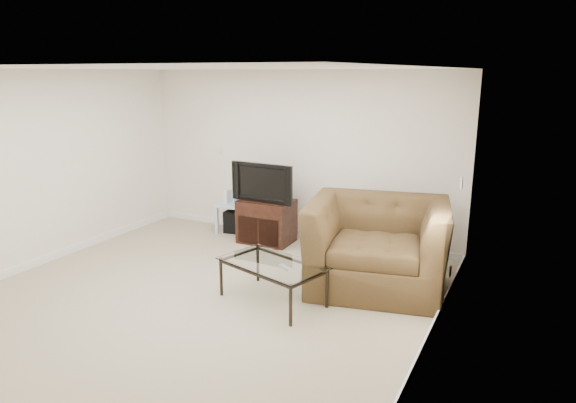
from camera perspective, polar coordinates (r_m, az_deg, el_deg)
The scene contains 18 objects.
floor at distance 5.95m, azimuth -9.68°, elevation -10.47°, with size 5.00×5.00×0.00m, color tan.
ceiling at distance 5.41m, azimuth -10.80°, elevation 14.35°, with size 5.00×5.00×0.00m, color white.
wall_back at distance 7.66m, azimuth 1.00°, elevation 5.09°, with size 5.00×0.02×2.50m, color silver.
wall_left at distance 7.30m, azimuth -26.21°, elevation 3.18°, with size 0.02×5.00×2.50m, color silver.
wall_right at distance 4.56m, azimuth 15.98°, elevation -1.81°, with size 0.02×5.00×2.50m, color silver.
plate_back at distance 8.34m, azimuth -7.79°, elevation 5.71°, with size 0.12×0.02×0.12m, color white.
plate_right_switch at distance 6.10m, azimuth 18.74°, elevation 1.97°, with size 0.02×0.09×0.13m, color white.
plate_right_outlet at distance 6.08m, azimuth 17.61°, elevation -7.35°, with size 0.02×0.08×0.12m, color white.
tv_stand at distance 7.60m, azimuth -2.39°, elevation -2.19°, with size 0.77×0.53×0.64m, color black, non-canonical shape.
dvd_player at distance 7.50m, azimuth -2.56°, elevation -0.71°, with size 0.40×0.28×0.06m, color black.
television at distance 7.42m, azimuth -2.55°, elevation 2.22°, with size 0.92×0.18×0.57m, color black.
side_table at distance 8.15m, azimuth -5.83°, elevation -1.75°, with size 0.48×0.48×0.47m, color #A8C2CB, non-canonical shape.
subwoofer at distance 8.17m, azimuth -5.58°, elevation -2.20°, with size 0.36×0.36×0.36m, color black.
game_console at distance 8.10m, azimuth -6.68°, elevation 0.61°, with size 0.05×0.16×0.21m, color white.
game_case at distance 8.02m, azimuth -5.59°, elevation 0.40°, with size 0.05×0.14×0.18m, color #337FCC.
recliner at distance 6.02m, azimuth 9.95°, elevation -3.15°, with size 1.58×1.03×1.38m, color #523822.
coffee_table at distance 5.69m, azimuth -1.73°, elevation -8.94°, with size 1.15×0.65×0.45m, color black, non-canonical shape.
remote at distance 5.46m, azimuth -0.32°, elevation -7.31°, with size 0.18×0.05×0.02m, color #B2B2B7.
Camera 1 is at (3.26, -4.32, 2.46)m, focal length 32.00 mm.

